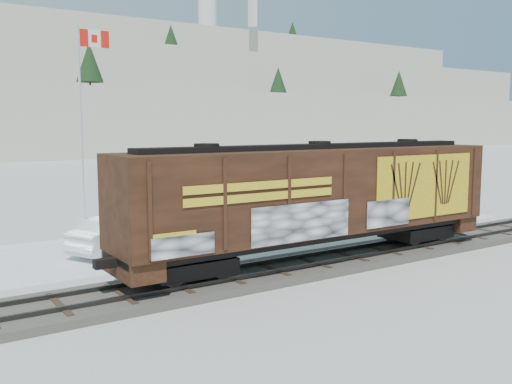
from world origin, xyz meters
TOP-DOWN VIEW (x-y plane):
  - ground at (0.00, 0.00)m, footprint 500.00×500.00m
  - rail_track at (0.00, 0.00)m, footprint 50.00×3.40m
  - parking_strip at (0.00, 7.50)m, footprint 40.00×8.00m
  - hopper_railcar at (2.44, -0.01)m, footprint 17.21×3.06m
  - flagpole at (-2.18, 15.98)m, footprint 2.30×0.90m
  - car_silver at (-3.11, 7.36)m, footprint 4.63×3.38m
  - car_white at (-3.35, 6.96)m, footprint 5.47×3.83m
  - car_dark at (5.42, 7.18)m, footprint 5.46×2.74m

SIDE VIEW (x-z plane):
  - ground at x=0.00m, z-range 0.00..0.00m
  - parking_strip at x=0.00m, z-range 0.00..0.03m
  - rail_track at x=0.00m, z-range -0.07..0.36m
  - car_silver at x=-3.11m, z-range 0.03..1.49m
  - car_dark at x=5.42m, z-range 0.03..1.55m
  - car_white at x=-3.35m, z-range 0.03..1.74m
  - hopper_railcar at x=2.44m, z-range 0.68..5.31m
  - flagpole at x=-2.18m, z-range -1.50..10.00m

